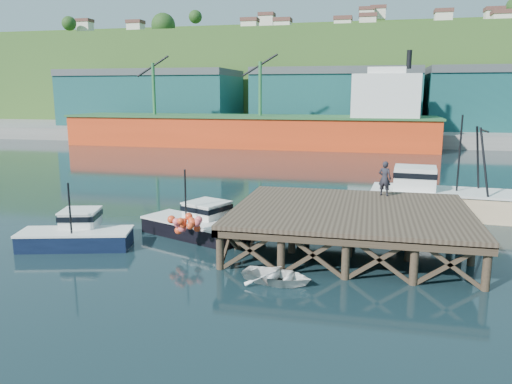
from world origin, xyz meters
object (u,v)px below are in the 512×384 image
(boat_navy, at_px, (77,233))
(dinghy, at_px, (277,276))
(dockworker, at_px, (385,178))
(trawler, at_px, (445,195))
(boat_black, at_px, (197,223))

(boat_navy, height_order, dinghy, boat_navy)
(dinghy, relative_size, dockworker, 1.52)
(boat_navy, relative_size, trawler, 0.60)
(dinghy, bearing_deg, boat_black, 55.67)
(boat_black, bearing_deg, trawler, 52.27)
(dinghy, bearing_deg, trawler, -18.70)
(boat_navy, bearing_deg, dinghy, -28.80)
(dinghy, bearing_deg, boat_navy, 88.94)
(boat_black, height_order, trawler, trawler)
(trawler, relative_size, dinghy, 3.30)
(boat_black, xyz_separation_m, dinghy, (5.78, -6.16, -0.40))
(trawler, bearing_deg, boat_navy, -145.21)
(trawler, bearing_deg, dinghy, -116.48)
(boat_navy, distance_m, dinghy, 11.60)
(boat_navy, xyz_separation_m, trawler, (19.89, 11.51, 0.65))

